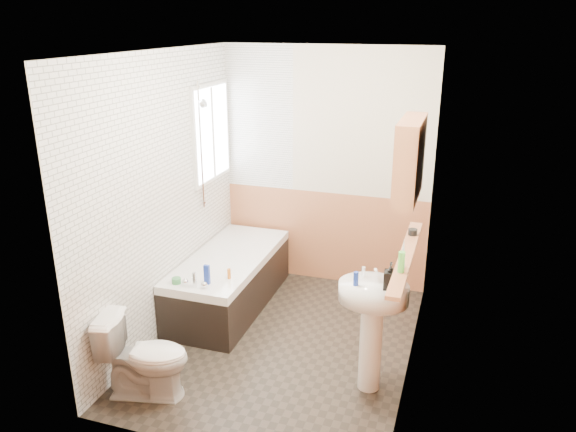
# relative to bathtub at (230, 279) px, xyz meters

# --- Properties ---
(floor) EXTENTS (2.80, 2.80, 0.00)m
(floor) POSITION_rel_bathtub_xyz_m (0.73, -0.51, -0.28)
(floor) COLOR black
(floor) RESTS_ON ground
(ceiling) EXTENTS (2.80, 2.80, 0.00)m
(ceiling) POSITION_rel_bathtub_xyz_m (0.73, -0.51, 2.22)
(ceiling) COLOR white
(ceiling) RESTS_ON ground
(wall_back) EXTENTS (2.20, 0.02, 2.50)m
(wall_back) POSITION_rel_bathtub_xyz_m (0.73, 0.90, 0.97)
(wall_back) COLOR beige
(wall_back) RESTS_ON ground
(wall_front) EXTENTS (2.20, 0.02, 2.50)m
(wall_front) POSITION_rel_bathtub_xyz_m (0.73, -1.92, 0.97)
(wall_front) COLOR beige
(wall_front) RESTS_ON ground
(wall_left) EXTENTS (0.02, 2.80, 2.50)m
(wall_left) POSITION_rel_bathtub_xyz_m (-0.38, -0.51, 0.97)
(wall_left) COLOR beige
(wall_left) RESTS_ON ground
(wall_right) EXTENTS (0.02, 2.80, 2.50)m
(wall_right) POSITION_rel_bathtub_xyz_m (1.84, -0.51, 0.97)
(wall_right) COLOR beige
(wall_right) RESTS_ON ground
(wainscot_right) EXTENTS (0.01, 2.80, 1.00)m
(wainscot_right) POSITION_rel_bathtub_xyz_m (1.82, -0.51, 0.22)
(wainscot_right) COLOR #C2794F
(wainscot_right) RESTS_ON wall_right
(wainscot_front) EXTENTS (2.20, 0.01, 1.00)m
(wainscot_front) POSITION_rel_bathtub_xyz_m (0.73, -1.90, 0.22)
(wainscot_front) COLOR #C2794F
(wainscot_front) RESTS_ON wall_front
(wainscot_back) EXTENTS (2.20, 0.01, 1.00)m
(wainscot_back) POSITION_rel_bathtub_xyz_m (0.73, 0.88, 0.22)
(wainscot_back) COLOR #C2794F
(wainscot_back) RESTS_ON wall_back
(tile_cladding_left) EXTENTS (0.01, 2.80, 2.50)m
(tile_cladding_left) POSITION_rel_bathtub_xyz_m (-0.36, -0.51, 0.97)
(tile_cladding_left) COLOR white
(tile_cladding_left) RESTS_ON wall_left
(tile_return_back) EXTENTS (0.75, 0.01, 1.50)m
(tile_return_back) POSITION_rel_bathtub_xyz_m (0.00, 0.88, 1.47)
(tile_return_back) COLOR white
(tile_return_back) RESTS_ON wall_back
(window) EXTENTS (0.03, 0.79, 0.99)m
(window) POSITION_rel_bathtub_xyz_m (-0.33, 0.44, 1.37)
(window) COLOR white
(window) RESTS_ON wall_left
(bathtub) EXTENTS (0.70, 1.64, 0.68)m
(bathtub) POSITION_rel_bathtub_xyz_m (0.00, 0.00, 0.00)
(bathtub) COLOR black
(bathtub) RESTS_ON floor
(shower_riser) EXTENTS (0.11, 0.08, 1.23)m
(shower_riser) POSITION_rel_bathtub_xyz_m (-0.31, 0.15, 1.40)
(shower_riser) COLOR silver
(shower_riser) RESTS_ON wall_left
(toilet) EXTENTS (0.73, 0.51, 0.66)m
(toilet) POSITION_rel_bathtub_xyz_m (-0.03, -1.51, 0.05)
(toilet) COLOR white
(toilet) RESTS_ON floor
(sink) EXTENTS (0.52, 0.42, 1.01)m
(sink) POSITION_rel_bathtub_xyz_m (1.57, -0.90, 0.36)
(sink) COLOR white
(sink) RESTS_ON floor
(pine_shelf) EXTENTS (0.10, 1.43, 0.03)m
(pine_shelf) POSITION_rel_bathtub_xyz_m (1.77, -0.72, 0.79)
(pine_shelf) COLOR #C2794F
(pine_shelf) RESTS_ON wall_right
(medicine_cabinet) EXTENTS (0.16, 0.63, 0.57)m
(medicine_cabinet) POSITION_rel_bathtub_xyz_m (1.74, -0.73, 1.52)
(medicine_cabinet) COLOR #C2794F
(medicine_cabinet) RESTS_ON wall_right
(foam_can) EXTENTS (0.06, 0.06, 0.15)m
(foam_can) POSITION_rel_bathtub_xyz_m (1.77, -1.04, 0.88)
(foam_can) COLOR #59C647
(foam_can) RESTS_ON pine_shelf
(green_bottle) EXTENTS (0.05, 0.05, 0.22)m
(green_bottle) POSITION_rel_bathtub_xyz_m (1.77, -0.97, 0.91)
(green_bottle) COLOR silver
(green_bottle) RESTS_ON pine_shelf
(black_jar) EXTENTS (0.09, 0.09, 0.05)m
(black_jar) POSITION_rel_bathtub_xyz_m (1.77, -0.31, 0.83)
(black_jar) COLOR black
(black_jar) RESTS_ON pine_shelf
(soap_bottle) EXTENTS (0.11, 0.21, 0.09)m
(soap_bottle) POSITION_rel_bathtub_xyz_m (1.69, -0.94, 0.66)
(soap_bottle) COLOR black
(soap_bottle) RESTS_ON sink
(clear_bottle) EXTENTS (0.05, 0.05, 0.11)m
(clear_bottle) POSITION_rel_bathtub_xyz_m (1.45, -0.96, 0.67)
(clear_bottle) COLOR #19339E
(clear_bottle) RESTS_ON sink
(blue_gel) EXTENTS (0.05, 0.03, 0.18)m
(blue_gel) POSITION_rel_bathtub_xyz_m (0.07, -0.62, 0.35)
(blue_gel) COLOR #19339E
(blue_gel) RESTS_ON bathtub
(cream_jar) EXTENTS (0.09, 0.09, 0.05)m
(cream_jar) POSITION_rel_bathtub_xyz_m (-0.19, -0.70, 0.28)
(cream_jar) COLOR #388447
(cream_jar) RESTS_ON bathtub
(orange_bottle) EXTENTS (0.04, 0.04, 0.09)m
(orange_bottle) POSITION_rel_bathtub_xyz_m (0.21, -0.47, 0.30)
(orange_bottle) COLOR orange
(orange_bottle) RESTS_ON bathtub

